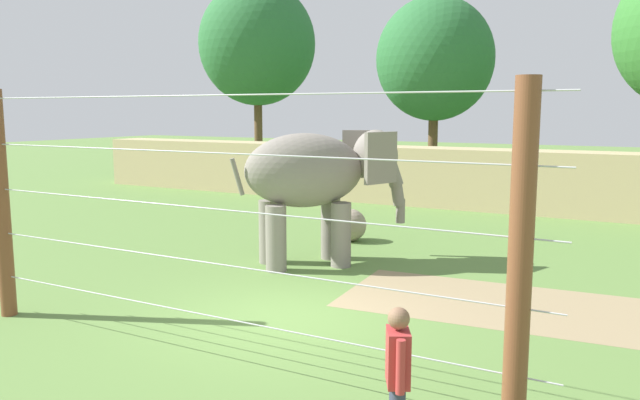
# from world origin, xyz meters

# --- Properties ---
(ground_plane) EXTENTS (120.00, 120.00, 0.00)m
(ground_plane) POSITION_xyz_m (0.00, 0.00, 0.00)
(ground_plane) COLOR #5B7F3D
(dirt_patch) EXTENTS (5.52, 3.31, 0.01)m
(dirt_patch) POSITION_xyz_m (2.88, 2.58, 0.00)
(dirt_patch) COLOR #937F5B
(dirt_patch) RESTS_ON ground
(embankment_wall) EXTENTS (36.00, 1.80, 2.19)m
(embankment_wall) POSITION_xyz_m (0.00, 13.94, 1.10)
(embankment_wall) COLOR tan
(embankment_wall) RESTS_ON ground
(elephant) EXTENTS (3.54, 3.52, 3.13)m
(elephant) POSITION_xyz_m (-1.38, 3.70, 2.08)
(elephant) COLOR gray
(elephant) RESTS_ON ground
(enrichment_ball) EXTENTS (0.89, 0.89, 0.89)m
(enrichment_ball) POSITION_xyz_m (-1.84, 6.38, 0.45)
(enrichment_ball) COLOR gray
(enrichment_ball) RESTS_ON ground
(cable_fence) EXTENTS (9.71, 0.27, 3.94)m
(cable_fence) POSITION_xyz_m (0.00, -2.21, 1.98)
(cable_fence) COLOR brown
(cable_fence) RESTS_ON ground
(zookeeper) EXTENTS (0.39, 0.55, 1.67)m
(zookeeper) POSITION_xyz_m (3.44, -3.37, 0.93)
(zookeeper) COLOR #33384C
(zookeeper) RESTS_ON ground
(tree_far_left) EXTENTS (5.34, 5.34, 8.72)m
(tree_far_left) POSITION_xyz_m (-3.82, 19.14, 5.89)
(tree_far_left) COLOR brown
(tree_far_left) RESTS_ON ground
(tree_far_right) EXTENTS (6.18, 6.18, 10.34)m
(tree_far_right) POSITION_xyz_m (-13.75, 19.38, 7.07)
(tree_far_right) COLOR brown
(tree_far_right) RESTS_ON ground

